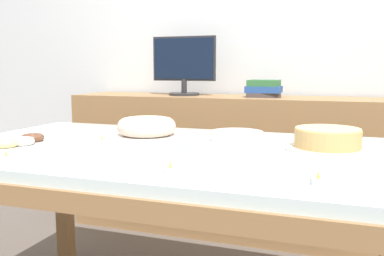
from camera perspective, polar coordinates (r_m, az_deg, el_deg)
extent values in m
cube|color=silver|center=(2.98, 8.09, 12.62)|extent=(8.00, 0.10, 2.60)
cube|color=silver|center=(1.58, -2.96, -3.21)|extent=(1.71, 0.99, 0.04)
cube|color=olive|center=(1.18, -11.81, -9.61)|extent=(1.74, 0.08, 0.06)
cube|color=olive|center=(2.03, 2.13, -2.11)|extent=(1.74, 0.08, 0.06)
cube|color=olive|center=(2.45, -16.66, -9.03)|extent=(0.07, 0.07, 0.70)
cube|color=olive|center=(2.75, 6.51, -5.00)|extent=(2.19, 0.44, 0.88)
cylinder|color=#262628|center=(2.79, -1.05, 4.55)|extent=(0.20, 0.20, 0.02)
cylinder|color=#262628|center=(2.79, -1.06, 5.63)|extent=(0.04, 0.04, 0.09)
cube|color=#262628|center=(2.79, -1.07, 9.23)|extent=(0.42, 0.02, 0.28)
cube|color=black|center=(2.78, -1.15, 9.23)|extent=(0.40, 0.00, 0.26)
cube|color=#3F3838|center=(2.66, 9.54, 4.39)|extent=(0.23, 0.20, 0.03)
cube|color=#23478C|center=(2.65, 9.56, 5.10)|extent=(0.21, 0.18, 0.04)
cube|color=#2D6638|center=(2.65, 9.58, 5.93)|extent=(0.18, 0.17, 0.04)
cylinder|color=silver|center=(1.58, 17.56, -2.66)|extent=(0.29, 0.29, 0.01)
cylinder|color=tan|center=(1.58, 17.62, -1.33)|extent=(0.23, 0.23, 0.06)
cylinder|color=#F4CA7D|center=(1.57, 17.67, -0.10)|extent=(0.22, 0.22, 0.01)
cylinder|color=silver|center=(1.80, -6.05, -1.12)|extent=(0.32, 0.32, 0.01)
torus|color=beige|center=(1.79, -6.07, 0.22)|extent=(0.24, 0.24, 0.07)
cylinder|color=silver|center=(1.71, -23.43, -2.14)|extent=(0.35, 0.35, 0.01)
torus|color=white|center=(1.66, -21.62, -1.65)|extent=(0.08, 0.08, 0.03)
torus|color=brown|center=(1.73, -20.49, -1.21)|extent=(0.08, 0.08, 0.03)
torus|color=white|center=(1.78, -22.69, -1.05)|extent=(0.09, 0.09, 0.03)
torus|color=#EAD184|center=(1.63, -23.60, -1.88)|extent=(0.08, 0.08, 0.03)
cylinder|color=silver|center=(1.71, 5.98, -1.59)|extent=(0.21, 0.21, 0.01)
cylinder|color=silver|center=(1.71, 5.99, -1.26)|extent=(0.21, 0.21, 0.01)
cylinder|color=silver|center=(1.71, 5.99, -0.93)|extent=(0.21, 0.21, 0.01)
cylinder|color=silver|center=(1.71, 6.00, -0.60)|extent=(0.21, 0.21, 0.01)
cylinder|color=silver|center=(1.19, -2.90, -5.68)|extent=(0.04, 0.04, 0.02)
cylinder|color=white|center=(1.18, -2.90, -5.40)|extent=(0.03, 0.03, 0.00)
cone|color=#F9B74C|center=(1.18, -2.91, -4.79)|extent=(0.01, 0.01, 0.02)
cylinder|color=silver|center=(1.68, -11.86, -1.78)|extent=(0.04, 0.04, 0.02)
cylinder|color=white|center=(1.68, -11.87, -1.58)|extent=(0.03, 0.03, 0.00)
cone|color=#F9B74C|center=(1.68, -11.88, -1.15)|extent=(0.01, 0.01, 0.02)
cylinder|color=silver|center=(1.12, 16.46, -6.86)|extent=(0.04, 0.04, 0.02)
cylinder|color=white|center=(1.11, 16.47, -6.57)|extent=(0.03, 0.03, 0.00)
cone|color=#F9B74C|center=(1.11, 16.49, -5.92)|extent=(0.01, 0.01, 0.02)
cylinder|color=silver|center=(1.46, -23.50, -3.78)|extent=(0.04, 0.04, 0.02)
cylinder|color=white|center=(1.45, -23.52, -3.55)|extent=(0.03, 0.03, 0.00)
cone|color=#F9B74C|center=(1.45, -23.55, -3.05)|extent=(0.01, 0.01, 0.02)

